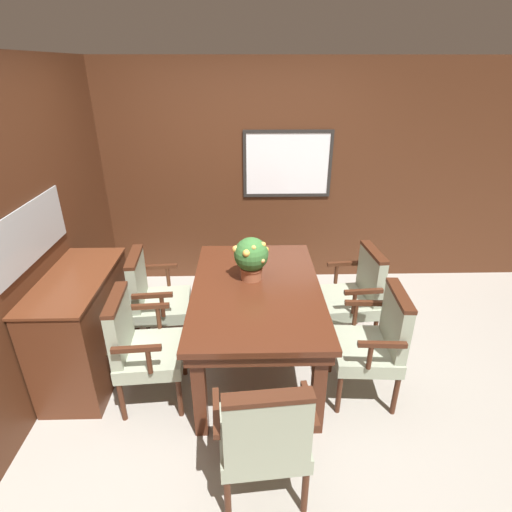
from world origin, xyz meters
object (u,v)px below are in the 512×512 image
(dining_table, at_px, (256,298))
(potted_plant, at_px, (251,257))
(chair_left_far, at_px, (154,296))
(chair_right_far, at_px, (355,292))
(sideboard_cabinet, at_px, (85,326))
(chair_right_near, at_px, (375,340))
(chair_head_near, at_px, (264,434))
(chair_left_near, at_px, (140,344))

(dining_table, xyz_separation_m, potted_plant, (-0.04, 0.14, 0.30))
(chair_left_far, relative_size, potted_plant, 2.56)
(chair_right_far, bearing_deg, chair_left_far, -94.06)
(potted_plant, relative_size, sideboard_cabinet, 0.33)
(chair_left_far, xyz_separation_m, chair_right_far, (1.81, 0.03, 0.00))
(chair_right_near, xyz_separation_m, potted_plant, (-0.92, 0.48, 0.47))
(chair_left_far, height_order, sideboard_cabinet, chair_left_far)
(chair_left_far, distance_m, chair_head_near, 1.75)
(chair_head_near, bearing_deg, chair_right_near, -141.55)
(dining_table, distance_m, chair_head_near, 1.17)
(dining_table, relative_size, chair_head_near, 1.76)
(chair_left_near, bearing_deg, chair_head_near, -136.87)
(chair_left_far, distance_m, potted_plant, 1.00)
(chair_right_near, relative_size, potted_plant, 2.56)
(chair_left_far, relative_size, sideboard_cabinet, 0.84)
(chair_right_far, distance_m, chair_left_near, 1.91)
(dining_table, height_order, potted_plant, potted_plant)
(dining_table, bearing_deg, chair_head_near, -89.36)
(chair_left_far, relative_size, chair_left_near, 1.00)
(dining_table, bearing_deg, chair_left_near, -158.27)
(chair_left_far, relative_size, chair_right_far, 1.00)
(chair_left_far, distance_m, chair_left_near, 0.68)
(chair_right_near, xyz_separation_m, chair_head_near, (-0.87, -0.82, 0.00))
(chair_right_far, relative_size, chair_left_near, 1.00)
(potted_plant, xyz_separation_m, sideboard_cabinet, (-1.35, -0.18, -0.52))
(chair_right_far, distance_m, chair_head_near, 1.76)
(dining_table, height_order, chair_right_far, chair_right_far)
(dining_table, xyz_separation_m, chair_head_near, (0.01, -1.16, -0.17))
(chair_head_near, xyz_separation_m, chair_left_near, (-0.88, 0.82, 0.00))
(chair_right_far, bearing_deg, chair_left_near, -73.23)
(chair_right_far, distance_m, sideboard_cabinet, 2.33)
(chair_head_near, distance_m, potted_plant, 1.39)
(chair_right_far, relative_size, chair_head_near, 1.00)
(chair_right_far, bearing_deg, potted_plant, -82.05)
(dining_table, bearing_deg, chair_right_near, -20.96)
(chair_right_near, bearing_deg, sideboard_cabinet, -94.14)
(dining_table, xyz_separation_m, chair_left_near, (-0.87, -0.35, -0.17))
(chair_right_near, distance_m, chair_head_near, 1.20)
(chair_left_far, height_order, potted_plant, potted_plant)
(dining_table, distance_m, chair_right_near, 0.96)
(chair_left_far, xyz_separation_m, chair_left_near, (0.04, -0.68, 0.00))
(chair_head_near, height_order, chair_left_near, same)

